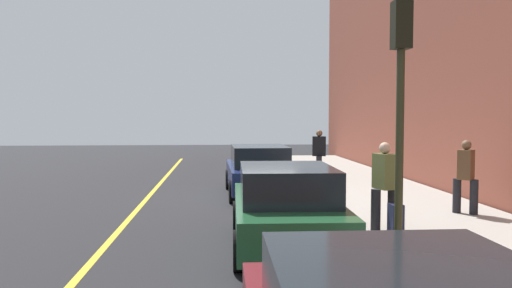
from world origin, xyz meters
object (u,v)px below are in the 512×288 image
at_px(rolling_suitcase, 396,219).
at_px(parked_car_green, 286,207).
at_px(pedestrian_black_coat, 319,153).
at_px(pedestrian_olive_coat, 384,183).
at_px(traffic_light_pole, 400,86).
at_px(pedestrian_brown_coat, 466,175).
at_px(parked_car_navy, 259,170).

bearing_deg(rolling_suitcase, parked_car_green, 97.89).
relative_size(pedestrian_black_coat, rolling_suitcase, 1.84).
distance_m(pedestrian_olive_coat, traffic_light_pole, 3.01).
bearing_deg(pedestrian_olive_coat, rolling_suitcase, -171.28).
xyz_separation_m(pedestrian_brown_coat, traffic_light_pole, (-3.87, 2.98, 1.78)).
bearing_deg(parked_car_navy, rolling_suitcase, -160.45).
bearing_deg(rolling_suitcase, pedestrian_brown_coat, -49.93).
bearing_deg(pedestrian_black_coat, pedestrian_olive_coat, 177.64).
relative_size(parked_car_green, pedestrian_brown_coat, 2.57).
distance_m(pedestrian_olive_coat, rolling_suitcase, 0.78).
height_order(parked_car_navy, rolling_suitcase, parked_car_navy).
bearing_deg(traffic_light_pole, pedestrian_brown_coat, -37.60).
xyz_separation_m(pedestrian_olive_coat, pedestrian_black_coat, (8.25, -0.34, 0.01)).
xyz_separation_m(parked_car_green, rolling_suitcase, (0.30, -2.13, -0.31)).
height_order(pedestrian_brown_coat, traffic_light_pole, traffic_light_pole).
distance_m(parked_car_green, pedestrian_olive_coat, 2.22).
distance_m(parked_car_green, traffic_light_pole, 3.02).
bearing_deg(rolling_suitcase, traffic_light_pole, 161.31).
bearing_deg(pedestrian_olive_coat, parked_car_green, 110.32).
bearing_deg(parked_car_navy, pedestrian_olive_coat, -159.58).
distance_m(parked_car_green, parked_car_navy, 6.28).
distance_m(pedestrian_olive_coat, pedestrian_black_coat, 8.25).
distance_m(pedestrian_black_coat, traffic_light_pole, 10.80).
relative_size(parked_car_navy, rolling_suitcase, 4.67).
relative_size(parked_car_green, traffic_light_pole, 1.11).
relative_size(pedestrian_brown_coat, traffic_light_pole, 0.43).
bearing_deg(rolling_suitcase, pedestrian_black_coat, -1.76).
xyz_separation_m(pedestrian_olive_coat, rolling_suitcase, (-0.47, -0.07, -0.62)).
bearing_deg(parked_car_green, pedestrian_black_coat, -14.90).
distance_m(parked_car_green, pedestrian_brown_coat, 5.02).
bearing_deg(parked_car_green, traffic_light_pole, -137.38).
height_order(parked_car_navy, pedestrian_black_coat, pedestrian_black_coat).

